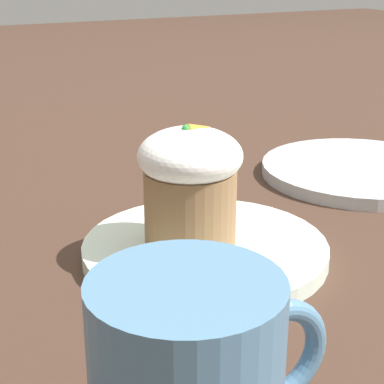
# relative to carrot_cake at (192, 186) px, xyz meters

# --- Properties ---
(ground_plane) EXTENTS (4.00, 4.00, 0.00)m
(ground_plane) POSITION_rel_carrot_cake_xyz_m (0.01, 0.00, -0.07)
(ground_plane) COLOR #3D281E
(dessert_plate) EXTENTS (0.20, 0.20, 0.01)m
(dessert_plate) POSITION_rel_carrot_cake_xyz_m (0.01, 0.00, -0.06)
(dessert_plate) COLOR silver
(dessert_plate) RESTS_ON ground_plane
(carrot_cake) EXTENTS (0.08, 0.08, 0.10)m
(carrot_cake) POSITION_rel_carrot_cake_xyz_m (0.00, 0.00, 0.00)
(carrot_cake) COLOR olive
(carrot_cake) RESTS_ON dessert_plate
(spoon) EXTENTS (0.09, 0.08, 0.01)m
(spoon) POSITION_rel_carrot_cake_xyz_m (0.02, 0.01, -0.05)
(spoon) COLOR silver
(spoon) RESTS_ON dessert_plate
(coffee_cup) EXTENTS (0.12, 0.09, 0.10)m
(coffee_cup) POSITION_rel_carrot_cake_xyz_m (-0.11, -0.20, -0.01)
(coffee_cup) COLOR teal
(coffee_cup) RESTS_ON ground_plane
(side_plate) EXTENTS (0.22, 0.22, 0.01)m
(side_plate) POSITION_rel_carrot_cake_xyz_m (0.27, 0.10, -0.06)
(side_plate) COLOR #B2B7BC
(side_plate) RESTS_ON ground_plane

